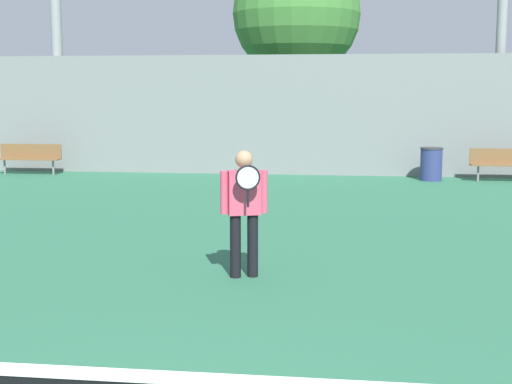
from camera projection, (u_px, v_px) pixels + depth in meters
The scene contains 6 objects.
tennis_player at pixel (244, 205), 9.02m from camera, with size 0.58×0.49×1.63m.
bench_courtside_near at pixel (510, 161), 18.74m from camera, with size 2.05×0.40×0.86m.
bench_adjacent_court at pixel (30, 156), 20.41m from camera, with size 1.83×0.40×0.86m.
trash_bin at pixel (431, 164), 18.98m from camera, with size 0.60×0.60×0.88m.
back_fence at pixel (302, 115), 20.11m from camera, with size 33.24×0.06×3.39m.
tree_green_tall at pixel (296, 15), 24.32m from camera, with size 4.37×4.37×7.17m.
Camera 1 is at (1.28, -3.11, 2.37)m, focal length 50.00 mm.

